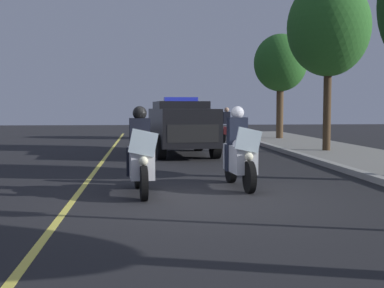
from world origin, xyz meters
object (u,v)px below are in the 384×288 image
Objects in this scene: police_suv at (181,125)px; tree_behind_suv at (280,63)px; cyclist_background at (227,126)px; police_motorcycle_lead_left at (141,158)px; police_motorcycle_lead_right at (239,155)px; tree_far_back at (329,28)px.

tree_behind_suv reaches higher than police_suv.
tree_behind_suv is (-2.47, 3.18, 3.09)m from cyclist_background.
police_suv is 2.86× the size of cyclist_background.
police_suv is 0.94× the size of tree_behind_suv.
police_motorcycle_lead_left is 0.40× the size of tree_behind_suv.
police_motorcycle_lead_right is 0.34× the size of tree_far_back.
tree_far_back is at bearing 148.77° from police_motorcycle_lead_right.
police_motorcycle_lead_left is at bearing -16.04° from cyclist_background.
tree_behind_suv is at bearing 127.80° from cyclist_background.
tree_far_back is (-7.83, 4.75, 3.89)m from police_motorcycle_lead_right.
cyclist_background is at bearing 171.97° from police_motorcycle_lead_right.
tree_far_back is (-0.23, 5.43, 3.52)m from police_suv.
police_suv is 0.80× the size of tree_far_back.
police_motorcycle_lead_right is 9.95m from tree_far_back.
cyclist_background is 5.07m from tree_behind_suv.
cyclist_background is at bearing -52.20° from tree_behind_suv.
tree_far_back reaches higher than police_motorcycle_lead_right.
police_suv is 5.89m from cyclist_background.
police_motorcycle_lead_right is 7.64m from police_suv.
cyclist_background is (-5.33, 2.50, -0.22)m from police_suv.
police_motorcycle_lead_right is 0.40× the size of tree_behind_suv.
tree_behind_suv is at bearing 156.16° from police_motorcycle_lead_left.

